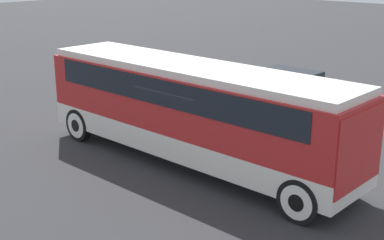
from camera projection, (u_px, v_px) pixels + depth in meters
ground_plane at (192, 163)px, 16.67m from camera, size 120.00×120.00×0.00m
tour_bus at (194, 105)px, 16.05m from camera, size 10.89×2.51×3.12m
parked_car_near at (217, 84)px, 23.65m from camera, size 4.37×1.88×1.54m
parked_car_mid at (294, 85)px, 23.74m from camera, size 4.72×1.80×1.34m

